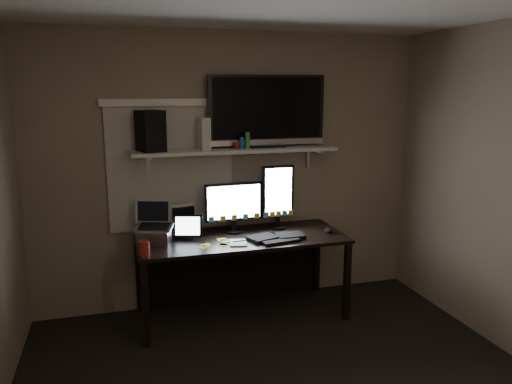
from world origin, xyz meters
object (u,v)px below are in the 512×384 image
object	(u,v)px
laptop	(154,223)
desk	(238,252)
monitor_landscape	(234,207)
mouse	(329,230)
keyboard	(276,237)
tablet	(187,227)
cup	(144,249)
game_console	(204,133)
speaker	(150,131)
tv	(267,111)
monitor_portrait	(278,197)

from	to	relation	value
laptop	desk	bearing A→B (deg)	25.78
monitor_landscape	mouse	distance (m)	0.88
keyboard	tablet	xyz separation A→B (m)	(-0.74, 0.19, 0.09)
cup	game_console	distance (m)	1.13
mouse	speaker	size ratio (longest dim) A/B	0.34
tv	game_console	bearing A→B (deg)	-177.70
monitor_portrait	cup	size ratio (longest dim) A/B	4.91
tv	keyboard	bearing A→B (deg)	-93.96
laptop	speaker	size ratio (longest dim) A/B	0.99
mouse	game_console	xyz separation A→B (m)	(-1.06, 0.32, 0.87)
monitor_landscape	cup	xyz separation A→B (m)	(-0.81, -0.44, -0.17)
cup	speaker	bearing A→B (deg)	76.06
mouse	speaker	world-z (taller)	speaker
monitor_landscape	tv	bearing A→B (deg)	13.26
keyboard	tablet	world-z (taller)	tablet
keyboard	mouse	distance (m)	0.51
game_console	tablet	bearing A→B (deg)	-140.11
game_console	keyboard	bearing A→B (deg)	-36.60
desk	game_console	size ratio (longest dim) A/B	6.58
tablet	tv	bearing A→B (deg)	30.68
monitor_portrait	speaker	size ratio (longest dim) A/B	1.75
desk	monitor_portrait	world-z (taller)	monitor_portrait
tablet	cup	world-z (taller)	tablet
tv	speaker	world-z (taller)	tv
tablet	laptop	xyz separation A→B (m)	(-0.28, -0.02, 0.06)
cup	speaker	distance (m)	0.99
desk	mouse	world-z (taller)	mouse
monitor_landscape	mouse	bearing A→B (deg)	-18.95
cup	laptop	bearing A→B (deg)	71.74
monitor_landscape	speaker	bearing A→B (deg)	175.07
tablet	cup	xyz separation A→B (m)	(-0.38, -0.34, -0.05)
tv	game_console	world-z (taller)	tv
keyboard	speaker	bearing A→B (deg)	152.08
desk	tablet	distance (m)	0.55
tablet	game_console	distance (m)	0.82
monitor_portrait	cup	distance (m)	1.34
mouse	tablet	bearing A→B (deg)	-171.15
mouse	tablet	distance (m)	1.26
desk	mouse	distance (m)	0.84
mouse	game_console	bearing A→B (deg)	178.58
cup	game_console	xyz separation A→B (m)	(0.57, 0.52, 0.83)
monitor_landscape	tv	distance (m)	0.91
mouse	desk	bearing A→B (deg)	-179.79
desk	keyboard	bearing A→B (deg)	-43.40
keyboard	speaker	size ratio (longest dim) A/B	1.45
keyboard	laptop	size ratio (longest dim) A/B	1.46
desk	monitor_landscape	world-z (taller)	monitor_landscape
monitor_landscape	laptop	bearing A→B (deg)	-172.65
desk	mouse	size ratio (longest dim) A/B	15.57
tablet	speaker	distance (m)	0.87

